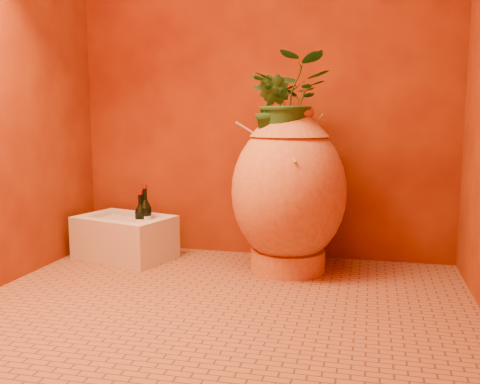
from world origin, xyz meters
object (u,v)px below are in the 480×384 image
(wine_bottle_a, at_px, (144,219))
(wine_bottle_b, at_px, (141,221))
(amphora, at_px, (289,191))
(stone_basin, at_px, (125,238))
(wine_bottle_c, at_px, (145,218))
(wall_tap, at_px, (284,139))

(wine_bottle_a, bearing_deg, wine_bottle_b, -87.87)
(amphora, bearing_deg, wine_bottle_a, 176.74)
(wine_bottle_a, relative_size, wine_bottle_b, 1.00)
(amphora, xyz_separation_m, stone_basin, (-1.09, 0.03, -0.35))
(wine_bottle_c, distance_m, wall_tap, 1.03)
(amphora, height_order, wine_bottle_c, amphora)
(wine_bottle_a, bearing_deg, wine_bottle_c, -47.00)
(stone_basin, distance_m, wall_tap, 1.23)
(amphora, xyz_separation_m, wall_tap, (-0.08, 0.27, 0.30))
(wine_bottle_b, height_order, wine_bottle_c, wine_bottle_c)
(wine_bottle_b, xyz_separation_m, wall_tap, (0.89, 0.27, 0.53))
(amphora, relative_size, wall_tap, 6.18)
(amphora, xyz_separation_m, wine_bottle_b, (-0.96, 0.00, -0.23))
(amphora, bearing_deg, stone_basin, 178.67)
(wine_bottle_a, relative_size, wall_tap, 1.90)
(amphora, bearing_deg, wine_bottle_c, 178.27)
(stone_basin, height_order, wine_bottle_c, wine_bottle_c)
(stone_basin, bearing_deg, wine_bottle_b, -10.36)
(wine_bottle_a, xyz_separation_m, wine_bottle_c, (0.02, -0.03, 0.01))
(amphora, height_order, wine_bottle_b, amphora)
(wine_bottle_a, relative_size, wine_bottle_c, 0.88)
(stone_basin, relative_size, wall_tap, 4.31)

